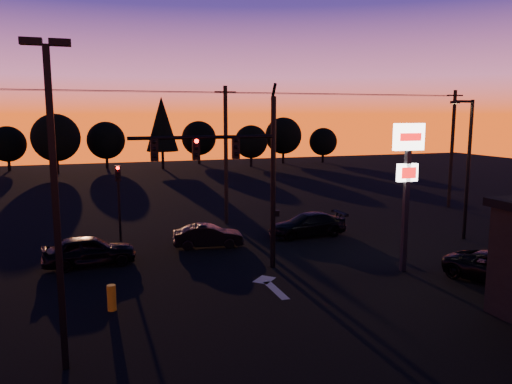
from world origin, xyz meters
The scene contains 23 objects.
ground centered at (0.00, 0.00, 0.00)m, with size 120.00×120.00×0.00m, color black.
lane_arrow centered at (0.50, 1.67, 0.01)m, with size 1.20×3.10×0.01m.
traffic_signal_mast centered at (-0.10, 3.99, 4.94)m, with size 6.79×0.52×8.58m.
secondary_signal centered at (-5.00, 11.49, 2.86)m, with size 0.30×0.31×4.35m.
parking_lot_light centered at (-7.50, -3.00, 5.27)m, with size 1.25×0.30×9.14m.
pylon_sign centered at (7.00, 1.50, 4.91)m, with size 1.50×0.28×6.80m.
streetlight centered at (13.91, 5.50, 4.42)m, with size 1.55×0.35×8.00m.
utility_pole_1 centered at (2.00, 14.00, 4.59)m, with size 1.40×0.26×9.00m.
utility_pole_2 centered at (20.00, 14.00, 4.59)m, with size 1.40×0.26×9.00m.
power_wires centered at (2.00, 14.00, 8.57)m, with size 36.00×1.22×0.07m.
bollard centered at (-6.02, 0.99, 0.49)m, with size 0.33×0.33×0.98m, color #CC8A0D.
tree_1 centered at (-16.00, 53.00, 3.43)m, with size 4.54×4.54×5.71m.
tree_2 centered at (-10.00, 48.00, 4.37)m, with size 5.77×5.78×7.26m.
tree_3 centered at (-4.00, 52.00, 3.75)m, with size 4.95×4.95×6.22m.
tree_4 centered at (3.00, 49.00, 5.93)m, with size 4.18×4.18×9.50m.
tree_5 centered at (9.00, 54.00, 3.75)m, with size 4.95×4.95×6.22m.
tree_6 centered at (15.00, 48.00, 3.43)m, with size 4.54×4.54×5.71m.
tree_7 centered at (21.00, 51.00, 4.06)m, with size 5.36×5.36×6.74m.
tree_8 centered at (27.00, 50.00, 3.12)m, with size 4.12×4.12×5.19m.
car_left centered at (-6.72, 7.13, 0.74)m, with size 1.74×4.32×1.47m, color black.
car_mid centered at (-0.55, 8.57, 0.62)m, with size 1.32×3.78×1.25m, color black.
car_right centered at (5.65, 9.13, 0.68)m, with size 1.91×4.70×1.36m, color black.
suv_parked centered at (9.92, -1.29, 0.64)m, with size 2.11×4.57×1.27m, color black.
Camera 1 is at (-6.66, -17.38, 7.20)m, focal length 35.00 mm.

